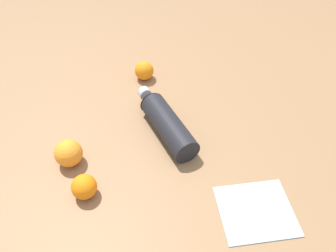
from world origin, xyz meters
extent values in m
plane|color=olive|center=(0.00, 0.00, 0.00)|extent=(2.40, 2.40, 0.00)
cylinder|color=black|center=(-0.04, 0.00, 0.04)|extent=(0.21, 0.22, 0.07)
cone|color=black|center=(0.05, 0.10, 0.04)|extent=(0.08, 0.08, 0.07)
cylinder|color=#B2B7BF|center=(0.07, 0.13, 0.04)|extent=(0.04, 0.04, 0.04)
sphere|color=orange|center=(0.19, 0.18, 0.03)|extent=(0.07, 0.07, 0.07)
sphere|color=orange|center=(-0.31, 0.12, 0.03)|extent=(0.06, 0.06, 0.06)
sphere|color=orange|center=(-0.23, 0.21, 0.04)|extent=(0.08, 0.08, 0.08)
cube|color=#99BFD8|center=(-0.19, -0.29, 0.00)|extent=(0.23, 0.23, 0.01)
camera|label=1|loc=(-0.67, -0.25, 0.73)|focal=35.91mm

